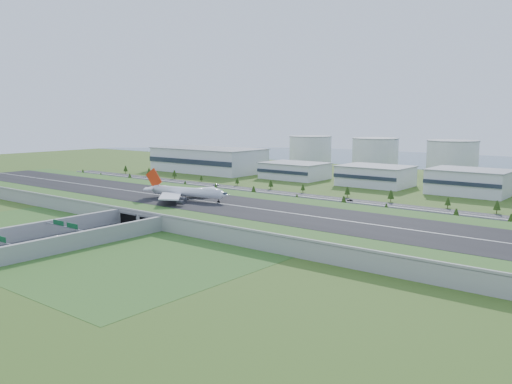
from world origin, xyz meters
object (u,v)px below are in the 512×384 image
Objects in this scene: car_7 at (216,185)px; car_4 at (150,181)px; fuel_tank_a at (310,151)px; car_0 at (54,236)px; car_5 at (350,200)px; boeing_747 at (186,192)px; car_2 at (123,232)px.

car_4 is at bearing -92.89° from car_7.
fuel_tank_a is at bearing 173.51° from car_7.
car_0 is 1.11× the size of car_5.
car_0 is at bearing -74.91° from fuel_tank_a.
car_5 is at bearing 70.17° from car_0.
car_7 is at bearing 113.96° from boeing_747.
car_0 is 33.62m from car_2.
car_4 is 0.97× the size of car_5.
car_7 is at bearing -104.60° from car_5.
car_2 is at bearing -150.48° from car_4.
boeing_747 is at bearing -84.61° from car_2.
car_4 is at bearing -54.23° from car_2.
boeing_747 is at bearing -42.82° from car_5.
boeing_747 is 13.16× the size of car_0.
car_4 reaches higher than car_2.
car_0 is at bearing 3.75° from car_7.
fuel_tank_a is 9.87× the size of car_2.
fuel_tank_a is 12.02× the size of car_4.
car_5 is (41.15, 167.62, 0.00)m from car_2.
boeing_747 reaches higher than car_7.
car_0 is at bearing -30.44° from car_5.
fuel_tank_a is 270.09m from car_5.
car_4 is (-140.85, 181.97, -0.10)m from car_0.
boeing_747 is 12.31× the size of car_2.
car_0 is 0.81× the size of car_7.
fuel_tank_a is at bearing 98.62° from boeing_747.
car_4 is 69.89m from car_7.
fuel_tank_a reaches higher than car_4.
car_7 is (-72.92, 198.34, 0.04)m from car_0.
car_2 is 1.18× the size of car_5.
boeing_747 reaches higher than car_5.
fuel_tank_a is 210.26m from car_7.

